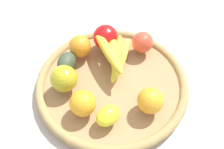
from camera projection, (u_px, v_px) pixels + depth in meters
name	position (u px, v px, depth m)	size (l,w,h in m)	color
ground_plane	(112.00, 86.00, 0.75)	(2.40, 2.40, 0.00)	#BAAEA4
basket	(112.00, 83.00, 0.73)	(0.45, 0.45, 0.04)	#A1784F
orange_2	(80.00, 46.00, 0.75)	(0.07, 0.07, 0.07)	orange
avocado	(67.00, 62.00, 0.72)	(0.08, 0.05, 0.05)	#37442E
lemon_0	(108.00, 116.00, 0.61)	(0.07, 0.05, 0.05)	yellow
banana_bunch	(115.00, 55.00, 0.73)	(0.17, 0.19, 0.07)	yellow
apple_2	(64.00, 79.00, 0.67)	(0.08, 0.08, 0.08)	#A89E1F
orange_1	(83.00, 103.00, 0.62)	(0.07, 0.07, 0.07)	orange
apple_0	(106.00, 37.00, 0.77)	(0.08, 0.08, 0.08)	red
orange_0	(150.00, 101.00, 0.63)	(0.07, 0.07, 0.07)	orange
apple_1	(143.00, 42.00, 0.77)	(0.07, 0.07, 0.07)	#D7462F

